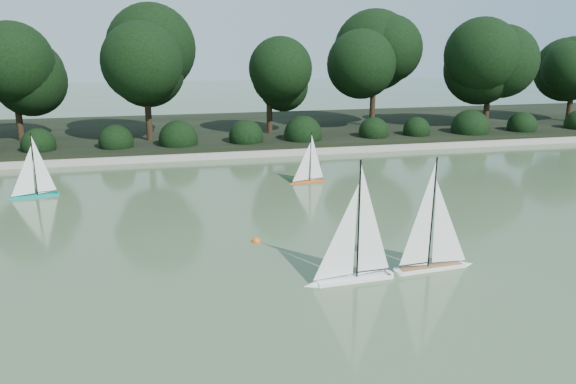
{
  "coord_description": "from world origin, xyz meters",
  "views": [
    {
      "loc": [
        -2.67,
        -7.38,
        3.47
      ],
      "look_at": [
        -0.42,
        2.4,
        0.7
      ],
      "focal_mm": 35.0,
      "sensor_mm": 36.0,
      "label": 1
    }
  ],
  "objects": [
    {
      "name": "sailboat_white_b",
      "position": [
        1.4,
        -0.01,
        0.29
      ],
      "size": [
        1.4,
        0.33,
        1.9
      ],
      "color": "white",
      "rests_on": "ground"
    },
    {
      "name": "race_buoy",
      "position": [
        -1.13,
        1.79,
        0.0
      ],
      "size": [
        0.16,
        0.16,
        0.16
      ],
      "primitive_type": "sphere",
      "color": "#FF510D",
      "rests_on": "ground"
    },
    {
      "name": "shrub_hedge",
      "position": [
        0.0,
        9.9,
        0.45
      ],
      "size": [
        29.1,
        1.1,
        1.1
      ],
      "color": "black",
      "rests_on": "ground"
    },
    {
      "name": "sailboat_orange",
      "position": [
        0.78,
        5.62,
        0.21
      ],
      "size": [
        0.98,
        0.29,
        1.34
      ],
      "color": "#CA521A",
      "rests_on": "ground"
    },
    {
      "name": "sailboat_teal",
      "position": [
        -5.57,
        5.72,
        0.24
      ],
      "size": [
        1.13,
        0.42,
        1.54
      ],
      "color": "#049081",
      "rests_on": "ground"
    },
    {
      "name": "ground",
      "position": [
        0.0,
        0.0,
        0.0
      ],
      "size": [
        80.0,
        80.0,
        0.0
      ],
      "primitive_type": "plane",
      "color": "#334529",
      "rests_on": "ground"
    },
    {
      "name": "tree_line",
      "position": [
        1.23,
        11.44,
        2.64
      ],
      "size": [
        26.31,
        3.93,
        4.39
      ],
      "color": "black",
      "rests_on": "ground"
    },
    {
      "name": "far_bank",
      "position": [
        0.0,
        13.0,
        0.15
      ],
      "size": [
        40.0,
        8.0,
        0.3
      ],
      "primitive_type": "cube",
      "color": "black",
      "rests_on": "ground"
    },
    {
      "name": "sailboat_white_a",
      "position": [
        -0.12,
        -0.15,
        0.3
      ],
      "size": [
        1.42,
        0.3,
        1.94
      ],
      "color": "white",
      "rests_on": "ground"
    },
    {
      "name": "pond_coping",
      "position": [
        0.0,
        9.0,
        0.09
      ],
      "size": [
        40.0,
        0.35,
        0.18
      ],
      "primitive_type": "cube",
      "color": "gray",
      "rests_on": "ground"
    }
  ]
}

